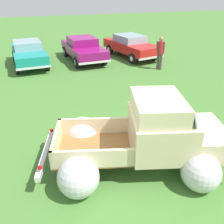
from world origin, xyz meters
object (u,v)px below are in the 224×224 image
show_car_0 (29,52)px  spectator_1 (160,51)px  vintage_pickup_truck (149,140)px  show_car_1 (83,48)px  show_car_2 (131,45)px

show_car_0 → spectator_1: 7.71m
vintage_pickup_truck → spectator_1: size_ratio=2.71×
show_car_1 → show_car_2: (3.20, -0.23, -0.00)m
show_car_1 → show_car_2: 3.21m
show_car_1 → spectator_1: size_ratio=2.56×
vintage_pickup_truck → show_car_2: 11.25m
show_car_1 → show_car_2: same height
show_car_0 → show_car_1: (3.33, 0.07, 0.00)m
show_car_2 → spectator_1: size_ratio=2.60×
show_car_2 → spectator_1: 3.18m
show_car_2 → vintage_pickup_truck: bearing=-31.8°
show_car_0 → spectator_1: spectator_1 is taller
show_car_0 → show_car_1: 3.33m
vintage_pickup_truck → show_car_0: 10.95m
vintage_pickup_truck → show_car_1: size_ratio=1.06×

